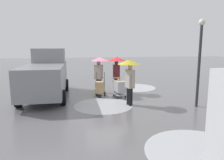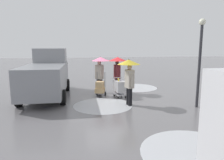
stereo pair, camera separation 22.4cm
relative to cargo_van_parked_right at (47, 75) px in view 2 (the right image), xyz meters
The scene contains 11 objects.
ground_plane 3.55m from the cargo_van_parked_right, 168.80° to the left, with size 90.00×90.00×0.00m, color slate.
slush_patch_near_cluster 3.80m from the cargo_van_parked_right, 137.92° to the left, with size 2.73×2.73×0.01m, color #ADAFB5.
slush_patch_under_van 8.50m from the cargo_van_parked_right, 121.07° to the left, with size 2.94×2.94×0.01m, color silver.
slush_patch_mid_street 5.77m from the cargo_van_parked_right, 166.86° to the right, with size 2.87×2.87×0.01m, color silver.
cargo_van_parked_right is the anchor object (origin of this frame).
shopping_cart_vendor 4.02m from the cargo_van_parked_right, 164.85° to the left, with size 0.66×0.89×1.04m.
hand_dolly_boxes 2.98m from the cargo_van_parked_right, 165.84° to the left, with size 0.72×0.83×1.32m.
pedestrian_pink_side 4.68m from the cargo_van_parked_right, 146.20° to the left, with size 1.04×1.04×2.15m.
pedestrian_black_side 3.99m from the cargo_van_parked_right, behind, with size 1.04×1.04×2.15m.
pedestrian_white_side 3.00m from the cargo_van_parked_right, behind, with size 1.04×1.04×2.15m.
street_lamp 7.75m from the cargo_van_parked_right, 152.32° to the left, with size 0.28×0.28×3.86m.
Camera 2 is at (2.03, 10.66, 2.63)m, focal length 32.13 mm.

